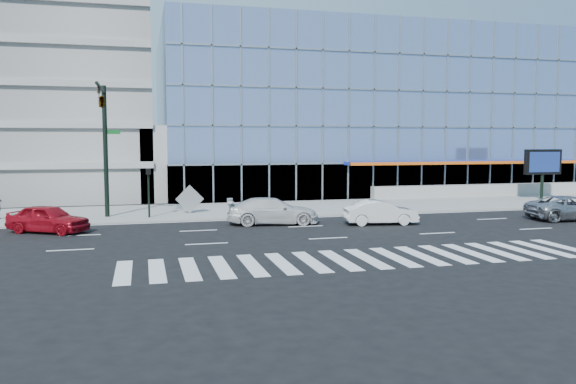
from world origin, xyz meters
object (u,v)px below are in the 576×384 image
at_px(white_suv, 273,211).
at_px(white_sedan, 380,212).
at_px(red_sedan, 48,219).
at_px(ped_signal_post, 149,185).
at_px(traffic_signal, 103,118).
at_px(marquee_sign, 543,163).
at_px(silver_suv, 571,208).
at_px(tilted_panel, 190,199).

relative_size(white_suv, white_sedan, 1.25).
height_order(white_sedan, red_sedan, red_sedan).
bearing_deg(ped_signal_post, traffic_signal, -171.48).
bearing_deg(marquee_sign, red_sedan, -169.42).
bearing_deg(white_sedan, ped_signal_post, 75.46).
bearing_deg(white_sedan, silver_suv, -88.24).
xyz_separation_m(traffic_signal, red_sedan, (-2.70, -3.24, -5.42)).
bearing_deg(silver_suv, white_sedan, 89.91).
bearing_deg(white_suv, red_sedan, 97.53).
height_order(silver_suv, tilted_panel, tilted_panel).
distance_m(traffic_signal, marquee_sign, 33.32).
xyz_separation_m(white_sedan, tilted_panel, (-10.34, 6.65, 0.38)).
height_order(ped_signal_post, marquee_sign, marquee_sign).
height_order(ped_signal_post, silver_suv, ped_signal_post).
distance_m(white_suv, white_sedan, 6.22).
relative_size(traffic_signal, red_sedan, 1.84).
xyz_separation_m(red_sedan, tilted_panel, (7.76, 5.01, 0.33)).
relative_size(ped_signal_post, white_suv, 0.57).
bearing_deg(white_suv, white_sedan, -97.89).
bearing_deg(red_sedan, traffic_signal, -9.61).
xyz_separation_m(silver_suv, white_suv, (-18.00, 2.89, 0.03)).
relative_size(ped_signal_post, silver_suv, 0.57).
height_order(marquee_sign, white_suv, marquee_sign).
bearing_deg(tilted_panel, marquee_sign, -1.15).
distance_m(traffic_signal, white_suv, 11.32).
xyz_separation_m(ped_signal_post, white_suv, (6.91, -3.61, -1.38)).
distance_m(ped_signal_post, silver_suv, 25.78).
bearing_deg(ped_signal_post, marquee_sign, 5.71).
height_order(white_suv, tilted_panel, tilted_panel).
bearing_deg(marquee_sign, ped_signal_post, -174.29).
relative_size(silver_suv, white_suv, 1.00).
xyz_separation_m(traffic_signal, marquee_sign, (33.00, 3.42, -3.10)).
height_order(traffic_signal, marquee_sign, traffic_signal).
distance_m(ped_signal_post, marquee_sign, 30.67).
xyz_separation_m(silver_suv, red_sedan, (-30.10, 2.88, 0.01)).
bearing_deg(white_sedan, white_suv, 82.25).
bearing_deg(silver_suv, marquee_sign, -24.56).
distance_m(ped_signal_post, tilted_panel, 3.11).
bearing_deg(traffic_signal, silver_suv, -12.60).
height_order(silver_suv, red_sedan, red_sedan).
xyz_separation_m(traffic_signal, tilted_panel, (5.06, 1.76, -5.10)).
xyz_separation_m(silver_suv, white_sedan, (-12.00, 1.24, -0.04)).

